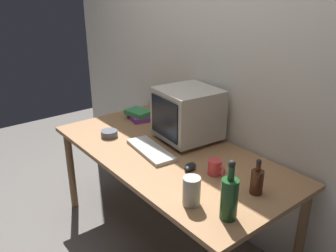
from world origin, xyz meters
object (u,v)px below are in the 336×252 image
at_px(crt_monitor, 188,114).
at_px(bottle_short, 257,181).
at_px(cd_spindle, 109,134).
at_px(keyboard, 150,150).
at_px(bottle_tall, 229,197).
at_px(book_stack, 138,115).
at_px(metal_canister, 192,191).
at_px(mug, 215,167).
at_px(computer_mouse, 190,167).

distance_m(crt_monitor, bottle_short, 0.77).
height_order(crt_monitor, cd_spindle, crt_monitor).
distance_m(keyboard, bottle_tall, 0.81).
bearing_deg(keyboard, crt_monitor, 96.52).
xyz_separation_m(crt_monitor, bottle_tall, (0.79, -0.44, -0.08)).
bearing_deg(bottle_tall, book_stack, 163.57).
bearing_deg(book_stack, keyboard, -26.57).
relative_size(bottle_tall, metal_canister, 2.03).
relative_size(mug, metal_canister, 0.80).
bearing_deg(bottle_short, bottle_tall, -79.04).
xyz_separation_m(mug, cd_spindle, (-0.86, -0.21, -0.02)).
xyz_separation_m(computer_mouse, bottle_short, (0.40, 0.10, 0.06)).
relative_size(book_stack, cd_spindle, 1.92).
bearing_deg(computer_mouse, keyboard, 166.12).
relative_size(keyboard, bottle_short, 2.10).
xyz_separation_m(crt_monitor, bottle_short, (0.74, -0.17, -0.12)).
bearing_deg(keyboard, mug, 21.50).
bearing_deg(mug, bottle_short, 5.94).
bearing_deg(computer_mouse, book_stack, 144.00).
bearing_deg(metal_canister, bottle_short, 67.42).
bearing_deg(keyboard, bottle_short, 18.48).
bearing_deg(bottle_short, computer_mouse, -165.79).
relative_size(bottle_tall, cd_spindle, 2.54).
relative_size(crt_monitor, bottle_short, 2.10).
distance_m(keyboard, cd_spindle, 0.40).
height_order(keyboard, book_stack, book_stack).
xyz_separation_m(keyboard, mug, (0.47, 0.12, 0.03)).
xyz_separation_m(bottle_tall, mug, (-0.32, 0.24, -0.07)).
xyz_separation_m(bottle_short, cd_spindle, (-1.13, -0.24, -0.05)).
bearing_deg(computer_mouse, metal_canister, -62.57).
height_order(bottle_tall, metal_canister, bottle_tall).
distance_m(mug, cd_spindle, 0.88).
height_order(computer_mouse, bottle_tall, bottle_tall).
relative_size(computer_mouse, bottle_short, 0.50).
xyz_separation_m(bottle_short, mug, (-0.27, -0.03, -0.03)).
bearing_deg(crt_monitor, bottle_tall, -29.12).
bearing_deg(bottle_tall, metal_canister, -162.49).
height_order(keyboard, bottle_short, bottle_short).
relative_size(computer_mouse, cd_spindle, 0.83).
xyz_separation_m(crt_monitor, computer_mouse, (0.34, -0.27, -0.17)).
bearing_deg(mug, metal_canister, -66.30).
bearing_deg(cd_spindle, metal_canister, -5.50).
height_order(cd_spindle, metal_canister, metal_canister).
xyz_separation_m(book_stack, cd_spindle, (0.16, -0.36, -0.02)).
distance_m(cd_spindle, metal_canister, 1.00).
bearing_deg(cd_spindle, crt_monitor, 46.14).
relative_size(keyboard, computer_mouse, 4.20).
relative_size(computer_mouse, metal_canister, 0.67).
height_order(computer_mouse, book_stack, book_stack).
bearing_deg(crt_monitor, keyboard, -90.64).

